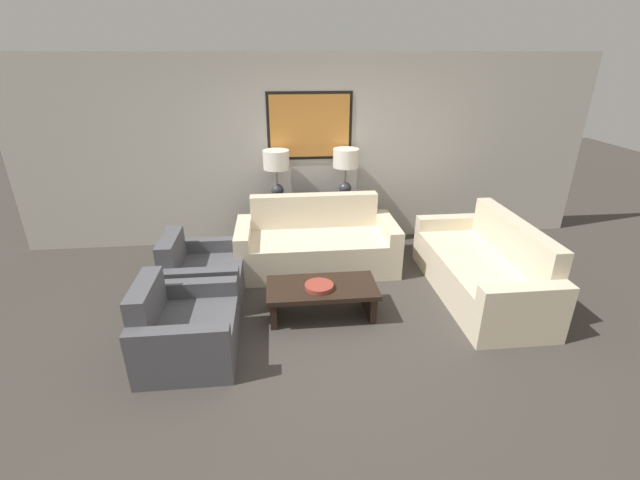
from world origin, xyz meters
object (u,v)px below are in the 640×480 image
object	(u,v)px
table_lamp_left	(276,165)
decorative_bowl	(319,286)
console_table	(312,221)
couch_by_side	(483,270)
armchair_near_back_wall	(202,276)
armchair_near_camera	(185,330)
couch_by_back_wall	(316,245)
table_lamp_right	(346,163)
coffee_table	(322,293)

from	to	relation	value
table_lamp_left	decorative_bowl	xyz separation A→B (m)	(0.39, -1.93, -0.83)
console_table	couch_by_side	distance (m)	2.46
decorative_bowl	armchair_near_back_wall	world-z (taller)	armchair_near_back_wall
table_lamp_left	armchair_near_camera	bearing A→B (deg)	-110.75
couch_by_side	armchair_near_back_wall	size ratio (longest dim) A/B	2.16
couch_by_back_wall	decorative_bowl	distance (m)	1.23
table_lamp_right	decorative_bowl	xyz separation A→B (m)	(-0.57, -1.93, -0.83)
table_lamp_right	armchair_near_back_wall	xyz separation A→B (m)	(-1.87, -1.35, -0.95)
coffee_table	armchair_near_camera	bearing A→B (deg)	-158.65
decorative_bowl	armchair_near_camera	bearing A→B (deg)	-160.12
armchair_near_back_wall	decorative_bowl	bearing A→B (deg)	-23.80
couch_by_back_wall	decorative_bowl	world-z (taller)	couch_by_back_wall
couch_by_back_wall	coffee_table	size ratio (longest dim) A/B	1.75
coffee_table	couch_by_side	bearing A→B (deg)	7.90
table_lamp_left	armchair_near_back_wall	bearing A→B (deg)	-123.87
console_table	table_lamp_left	bearing A→B (deg)	-180.00
console_table	armchair_near_camera	size ratio (longest dim) A/B	1.63
table_lamp_right	decorative_bowl	size ratio (longest dim) A/B	2.23
console_table	coffee_table	distance (m)	1.88
armchair_near_camera	coffee_table	bearing A→B (deg)	21.35
table_lamp_right	coffee_table	distance (m)	2.17
table_lamp_right	couch_by_side	xyz separation A→B (m)	(1.38, -1.61, -0.92)
couch_by_side	armchair_near_back_wall	xyz separation A→B (m)	(-3.25, 0.26, -0.03)
table_lamp_right	couch_by_back_wall	world-z (taller)	table_lamp_right
coffee_table	armchair_near_back_wall	xyz separation A→B (m)	(-1.33, 0.52, -0.00)
decorative_bowl	armchair_near_back_wall	distance (m)	1.43
couch_by_back_wall	couch_by_side	distance (m)	2.07
decorative_bowl	armchair_near_camera	world-z (taller)	armchair_near_camera
console_table	coffee_table	xyz separation A→B (m)	(-0.05, -1.87, -0.10)
couch_by_side	armchair_near_camera	world-z (taller)	couch_by_side
table_lamp_left	table_lamp_right	distance (m)	0.96
coffee_table	armchair_near_camera	xyz separation A→B (m)	(-1.33, -0.52, -0.00)
coffee_table	decorative_bowl	size ratio (longest dim) A/B	3.87
coffee_table	armchair_near_camera	distance (m)	1.43
console_table	decorative_bowl	bearing A→B (deg)	-92.65
console_table	couch_by_back_wall	xyz separation A→B (m)	(0.00, -0.71, -0.07)
couch_by_side	coffee_table	xyz separation A→B (m)	(-1.92, -0.27, -0.03)
table_lamp_right	decorative_bowl	world-z (taller)	table_lamp_right
table_lamp_right	armchair_near_back_wall	world-z (taller)	table_lamp_right
couch_by_back_wall	table_lamp_left	bearing A→B (deg)	124.30
table_lamp_right	couch_by_back_wall	bearing A→B (deg)	-124.30
coffee_table	armchair_near_camera	size ratio (longest dim) A/B	1.23
console_table	armchair_near_camera	bearing A→B (deg)	-120.10
couch_by_side	armchair_near_camera	size ratio (longest dim) A/B	2.16
table_lamp_right	armchair_near_camera	distance (m)	3.18
table_lamp_left	console_table	bearing A→B (deg)	0.00
table_lamp_right	armchair_near_back_wall	bearing A→B (deg)	-144.12
table_lamp_left	coffee_table	bearing A→B (deg)	-77.18
table_lamp_right	armchair_near_camera	world-z (taller)	table_lamp_right
table_lamp_left	armchair_near_back_wall	size ratio (longest dim) A/B	0.71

